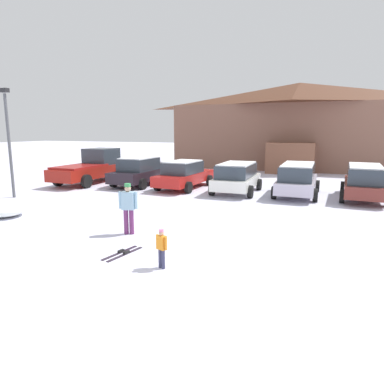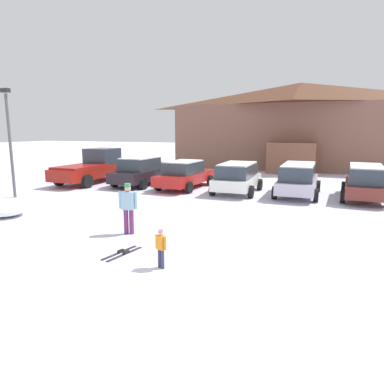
{
  "view_description": "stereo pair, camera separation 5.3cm",
  "coord_description": "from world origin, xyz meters",
  "px_view_note": "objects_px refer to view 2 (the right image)",
  "views": [
    {
      "loc": [
        4.23,
        -5.01,
        3.35
      ],
      "look_at": [
        0.03,
        5.54,
        1.29
      ],
      "focal_mm": 32.0,
      "sensor_mm": 36.0,
      "label": 1
    },
    {
      "loc": [
        4.28,
        -4.99,
        3.35
      ],
      "look_at": [
        0.03,
        5.54,
        1.29
      ],
      "focal_mm": 32.0,
      "sensor_mm": 36.0,
      "label": 2
    }
  ],
  "objects_px": {
    "parked_white_suv": "(237,177)",
    "pickup_truck": "(94,167)",
    "plowed_snow_pile": "(2,209)",
    "ski_lodge": "(299,125)",
    "parked_silver_wagon": "(298,178)",
    "pair_of_skis": "(122,253)",
    "parked_black_sedan": "(141,171)",
    "parked_red_sedan": "(185,174)",
    "parked_maroon_van": "(365,181)",
    "skier_adult_in_blue_parka": "(128,206)",
    "skier_child_in_orange_jacket": "(161,246)",
    "lamp_post": "(10,137)"
  },
  "relations": [
    {
      "from": "parked_white_suv",
      "to": "pickup_truck",
      "type": "height_order",
      "value": "pickup_truck"
    },
    {
      "from": "pickup_truck",
      "to": "plowed_snow_pile",
      "type": "relative_size",
      "value": 2.87
    },
    {
      "from": "parked_black_sedan",
      "to": "skier_adult_in_blue_parka",
      "type": "distance_m",
      "value": 10.22
    },
    {
      "from": "ski_lodge",
      "to": "plowed_snow_pile",
      "type": "bearing_deg",
      "value": -110.79
    },
    {
      "from": "parked_black_sedan",
      "to": "lamp_post",
      "type": "distance_m",
      "value": 7.36
    },
    {
      "from": "parked_black_sedan",
      "to": "parked_maroon_van",
      "type": "distance_m",
      "value": 12.41
    },
    {
      "from": "parked_silver_wagon",
      "to": "skier_child_in_orange_jacket",
      "type": "height_order",
      "value": "parked_silver_wagon"
    },
    {
      "from": "parked_silver_wagon",
      "to": "ski_lodge",
      "type": "bearing_deg",
      "value": 95.25
    },
    {
      "from": "ski_lodge",
      "to": "skier_child_in_orange_jacket",
      "type": "xyz_separation_m",
      "value": [
        -0.84,
        -26.23,
        -3.26
      ]
    },
    {
      "from": "ski_lodge",
      "to": "parked_red_sedan",
      "type": "bearing_deg",
      "value": -107.96
    },
    {
      "from": "ski_lodge",
      "to": "skier_adult_in_blue_parka",
      "type": "height_order",
      "value": "ski_lodge"
    },
    {
      "from": "ski_lodge",
      "to": "pickup_truck",
      "type": "xyz_separation_m",
      "value": [
        -11.3,
        -15.24,
        -2.83
      ]
    },
    {
      "from": "parked_red_sedan",
      "to": "pair_of_skis",
      "type": "relative_size",
      "value": 3.6
    },
    {
      "from": "parked_black_sedan",
      "to": "parked_red_sedan",
      "type": "height_order",
      "value": "parked_black_sedan"
    },
    {
      "from": "parked_white_suv",
      "to": "pair_of_skis",
      "type": "height_order",
      "value": "parked_white_suv"
    },
    {
      "from": "parked_red_sedan",
      "to": "plowed_snow_pile",
      "type": "height_order",
      "value": "parked_red_sedan"
    },
    {
      "from": "parked_white_suv",
      "to": "plowed_snow_pile",
      "type": "xyz_separation_m",
      "value": [
        -7.36,
        -8.42,
        -0.59
      ]
    },
    {
      "from": "parked_silver_wagon",
      "to": "pickup_truck",
      "type": "relative_size",
      "value": 0.8
    },
    {
      "from": "parked_red_sedan",
      "to": "parked_silver_wagon",
      "type": "relative_size",
      "value": 1.03
    },
    {
      "from": "ski_lodge",
      "to": "parked_black_sedan",
      "type": "height_order",
      "value": "ski_lodge"
    },
    {
      "from": "parked_maroon_van",
      "to": "lamp_post",
      "type": "distance_m",
      "value": 17.5
    },
    {
      "from": "pair_of_skis",
      "to": "plowed_snow_pile",
      "type": "xyz_separation_m",
      "value": [
        -6.79,
        1.81,
        0.26
      ]
    },
    {
      "from": "parked_maroon_van",
      "to": "skier_adult_in_blue_parka",
      "type": "distance_m",
      "value": 11.87
    },
    {
      "from": "parked_silver_wagon",
      "to": "pickup_truck",
      "type": "height_order",
      "value": "pickup_truck"
    },
    {
      "from": "parked_red_sedan",
      "to": "parked_maroon_van",
      "type": "distance_m",
      "value": 9.43
    },
    {
      "from": "ski_lodge",
      "to": "pair_of_skis",
      "type": "distance_m",
      "value": 26.11
    },
    {
      "from": "parked_maroon_van",
      "to": "pair_of_skis",
      "type": "xyz_separation_m",
      "value": [
        -6.79,
        -10.75,
        -0.88
      ]
    },
    {
      "from": "parked_maroon_van",
      "to": "parked_silver_wagon",
      "type": "bearing_deg",
      "value": -178.47
    },
    {
      "from": "ski_lodge",
      "to": "skier_adult_in_blue_parka",
      "type": "relative_size",
      "value": 12.76
    },
    {
      "from": "parked_red_sedan",
      "to": "pickup_truck",
      "type": "distance_m",
      "value": 6.38
    },
    {
      "from": "parked_white_suv",
      "to": "skier_child_in_orange_jacket",
      "type": "relative_size",
      "value": 4.09
    },
    {
      "from": "parked_maroon_van",
      "to": "plowed_snow_pile",
      "type": "bearing_deg",
      "value": -146.65
    },
    {
      "from": "parked_maroon_van",
      "to": "skier_adult_in_blue_parka",
      "type": "relative_size",
      "value": 2.73
    },
    {
      "from": "ski_lodge",
      "to": "parked_silver_wagon",
      "type": "distance_m",
      "value": 15.41
    },
    {
      "from": "ski_lodge",
      "to": "parked_silver_wagon",
      "type": "height_order",
      "value": "ski_lodge"
    },
    {
      "from": "parked_white_suv",
      "to": "skier_adult_in_blue_parka",
      "type": "xyz_separation_m",
      "value": [
        -1.38,
        -8.59,
        0.07
      ]
    },
    {
      "from": "skier_adult_in_blue_parka",
      "to": "parked_silver_wagon",
      "type": "bearing_deg",
      "value": 63.56
    },
    {
      "from": "skier_child_in_orange_jacket",
      "to": "skier_adult_in_blue_parka",
      "type": "xyz_separation_m",
      "value": [
        -2.27,
        2.14,
        0.38
      ]
    },
    {
      "from": "ski_lodge",
      "to": "parked_black_sedan",
      "type": "xyz_separation_m",
      "value": [
        -7.91,
        -15.07,
        -2.96
      ]
    },
    {
      "from": "ski_lodge",
      "to": "lamp_post",
      "type": "relative_size",
      "value": 4.0
    },
    {
      "from": "parked_white_suv",
      "to": "pair_of_skis",
      "type": "relative_size",
      "value": 2.99
    },
    {
      "from": "parked_white_suv",
      "to": "parked_silver_wagon",
      "type": "xyz_separation_m",
      "value": [
        3.1,
        0.43,
        0.02
      ]
    },
    {
      "from": "parked_black_sedan",
      "to": "parked_white_suv",
      "type": "relative_size",
      "value": 1.18
    },
    {
      "from": "parked_red_sedan",
      "to": "parked_white_suv",
      "type": "relative_size",
      "value": 1.2
    },
    {
      "from": "parked_black_sedan",
      "to": "pair_of_skis",
      "type": "xyz_separation_m",
      "value": [
        5.62,
        -10.66,
        -0.84
      ]
    },
    {
      "from": "parked_silver_wagon",
      "to": "skier_adult_in_blue_parka",
      "type": "distance_m",
      "value": 10.08
    },
    {
      "from": "pickup_truck",
      "to": "lamp_post",
      "type": "xyz_separation_m",
      "value": [
        -0.53,
        -5.68,
        2.01
      ]
    },
    {
      "from": "parked_maroon_van",
      "to": "plowed_snow_pile",
      "type": "xyz_separation_m",
      "value": [
        -13.58,
        -8.94,
        -0.62
      ]
    },
    {
      "from": "pickup_truck",
      "to": "parked_silver_wagon",
      "type": "bearing_deg",
      "value": 0.78
    },
    {
      "from": "parked_black_sedan",
      "to": "parked_maroon_van",
      "type": "height_order",
      "value": "parked_black_sedan"
    }
  ]
}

